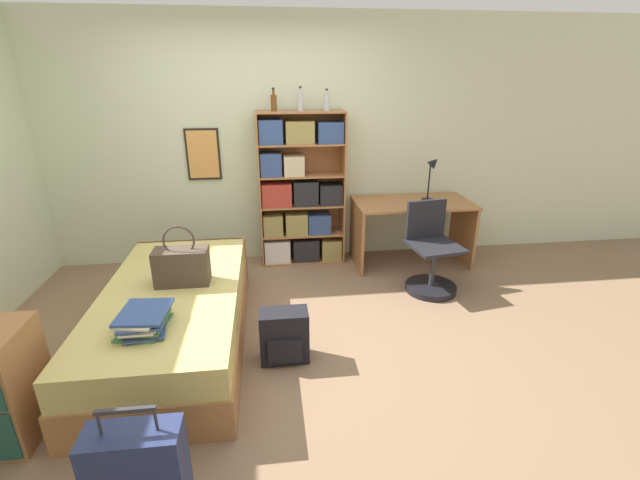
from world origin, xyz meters
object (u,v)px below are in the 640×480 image
object	(u,v)px
bottle_clear	(327,103)
backpack	(284,336)
desk	(412,220)
desk_lamp	(433,170)
desk_chair	(430,263)
bed	(175,316)
bottle_brown	(300,101)
handbag	(182,265)
suitcase	(139,476)
bottle_green	(274,102)
bookcase	(299,195)
book_stack_on_bed	(144,319)

from	to	relation	value
bottle_clear	backpack	distance (m)	2.40
bottle_clear	desk	xyz separation A→B (m)	(0.93, -0.15, -1.23)
bottle_clear	desk_lamp	world-z (taller)	bottle_clear
desk_chair	backpack	bearing A→B (deg)	-146.83
bed	backpack	distance (m)	0.89
bed	bottle_brown	distance (m)	2.41
handbag	desk_chair	distance (m)	2.32
suitcase	bottle_green	world-z (taller)	bottle_green
suitcase	desk	world-z (taller)	desk
bed	suitcase	distance (m)	1.47
handbag	desk	size ratio (longest dim) A/B	0.37
bed	desk_chair	distance (m)	2.39
bookcase	bottle_brown	xyz separation A→B (m)	(0.04, 0.03, 0.97)
desk	desk_lamp	distance (m)	0.58
handbag	desk	xyz separation A→B (m)	(2.22, 1.25, -0.14)
handbag	bottle_green	xyz separation A→B (m)	(0.77, 1.46, 1.09)
bottle_clear	desk_lamp	distance (m)	1.32
book_stack_on_bed	desk_lamp	xyz separation A→B (m)	(2.55, 1.90, 0.48)
handbag	bottle_green	bearing A→B (deg)	62.21
suitcase	bottle_green	xyz separation A→B (m)	(0.74, 2.98, 1.47)
bookcase	desk	distance (m)	1.27
bottle_green	desk_lamp	distance (m)	1.80
bookcase	desk_lamp	world-z (taller)	bookcase
handbag	book_stack_on_bed	distance (m)	0.63
bed	bottle_green	world-z (taller)	bottle_green
bottle_clear	desk	bearing A→B (deg)	-9.30
bed	suitcase	world-z (taller)	suitcase
book_stack_on_bed	bottle_brown	size ratio (longest dim) A/B	1.72
book_stack_on_bed	desk_chair	bearing A→B (deg)	27.25
bottle_brown	desk_lamp	world-z (taller)	bottle_brown
desk	bottle_green	bearing A→B (deg)	171.92
bottle_green	backpack	world-z (taller)	bottle_green
bottle_clear	desk_chair	distance (m)	1.90
book_stack_on_bed	bottle_green	xyz separation A→B (m)	(0.90, 2.07, 1.17)
bottle_clear	backpack	world-z (taller)	bottle_clear
book_stack_on_bed	desk_chair	world-z (taller)	desk_chair
suitcase	desk	bearing A→B (deg)	51.56
bed	bottle_green	distance (m)	2.29
bottle_green	desk_chair	bearing A→B (deg)	-30.84
backpack	desk_chair	bearing A→B (deg)	33.17
book_stack_on_bed	bookcase	size ratio (longest dim) A/B	0.25
book_stack_on_bed	desk_lamp	distance (m)	3.22
desk	bed	bearing A→B (deg)	-150.48
bed	book_stack_on_bed	distance (m)	0.64
backpack	suitcase	bearing A→B (deg)	-121.92
bottle_brown	desk	distance (m)	1.73
bookcase	bed	bearing A→B (deg)	-125.97
bottle_clear	book_stack_on_bed	bearing A→B (deg)	-125.27
handbag	desk_lamp	xyz separation A→B (m)	(2.42, 1.28, 0.40)
bed	desk_chair	xyz separation A→B (m)	(2.30, 0.65, 0.03)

